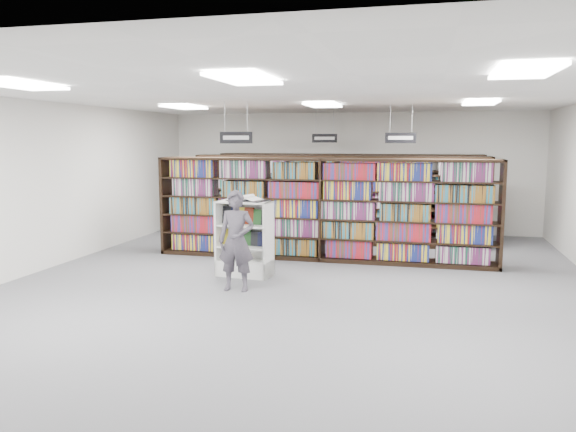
% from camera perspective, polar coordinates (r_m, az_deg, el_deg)
% --- Properties ---
extents(floor, '(12.00, 12.00, 0.00)m').
position_cam_1_polar(floor, '(9.81, 1.31, -6.83)').
color(floor, '#58595E').
rests_on(floor, ground).
extents(ceiling, '(10.00, 12.00, 0.10)m').
position_cam_1_polar(ceiling, '(9.52, 1.37, 12.15)').
color(ceiling, white).
rests_on(ceiling, wall_back).
extents(wall_back, '(10.00, 0.10, 3.20)m').
position_cam_1_polar(wall_back, '(15.43, 6.20, 4.47)').
color(wall_back, silver).
rests_on(wall_back, ground).
extents(wall_front, '(10.00, 0.10, 3.20)m').
position_cam_1_polar(wall_front, '(3.96, -17.95, -5.29)').
color(wall_front, silver).
rests_on(wall_front, ground).
extents(wall_left, '(0.10, 12.00, 3.20)m').
position_cam_1_polar(wall_left, '(11.68, -23.39, 2.85)').
color(wall_left, silver).
rests_on(wall_left, ground).
extents(bookshelf_row_near, '(7.00, 0.60, 2.10)m').
position_cam_1_polar(bookshelf_row_near, '(11.54, 3.49, 0.67)').
color(bookshelf_row_near, black).
rests_on(bookshelf_row_near, floor).
extents(bookshelf_row_mid, '(7.00, 0.60, 2.10)m').
position_cam_1_polar(bookshelf_row_mid, '(13.50, 5.02, 1.68)').
color(bookshelf_row_mid, black).
rests_on(bookshelf_row_mid, floor).
extents(bookshelf_row_far, '(7.00, 0.60, 2.10)m').
position_cam_1_polar(bookshelf_row_far, '(15.17, 6.01, 2.33)').
color(bookshelf_row_far, black).
rests_on(bookshelf_row_far, floor).
extents(aisle_sign_left, '(0.65, 0.02, 0.80)m').
position_cam_1_polar(aisle_sign_left, '(10.87, -5.30, 8.04)').
color(aisle_sign_left, '#B2B2B7').
rests_on(aisle_sign_left, ceiling).
extents(aisle_sign_right, '(0.65, 0.02, 0.80)m').
position_cam_1_polar(aisle_sign_right, '(12.28, 11.37, 7.88)').
color(aisle_sign_right, '#B2B2B7').
rests_on(aisle_sign_right, ceiling).
extents(aisle_sign_center, '(0.65, 0.02, 0.80)m').
position_cam_1_polar(aisle_sign_center, '(14.49, 3.74, 7.97)').
color(aisle_sign_center, '#B2B2B7').
rests_on(aisle_sign_center, ceiling).
extents(troffer_front_left, '(0.60, 1.20, 0.04)m').
position_cam_1_polar(troffer_front_left, '(8.08, -25.53, 11.92)').
color(troffer_front_left, white).
rests_on(troffer_front_left, ceiling).
extents(troffer_front_center, '(0.60, 1.20, 0.04)m').
position_cam_1_polar(troffer_front_center, '(6.63, -4.41, 13.72)').
color(troffer_front_center, white).
rests_on(troffer_front_center, ceiling).
extents(troffer_front_right, '(0.60, 1.20, 0.04)m').
position_cam_1_polar(troffer_front_right, '(6.38, 22.93, 13.39)').
color(troffer_front_right, white).
rests_on(troffer_front_right, ceiling).
extents(troffer_back_left, '(0.60, 1.20, 0.04)m').
position_cam_1_polar(troffer_back_left, '(12.37, -10.48, 10.82)').
color(troffer_back_left, white).
rests_on(troffer_back_left, ceiling).
extents(troffer_back_center, '(0.60, 1.20, 0.04)m').
position_cam_1_polar(troffer_back_center, '(11.48, 3.58, 11.18)').
color(troffer_back_center, white).
rests_on(troffer_back_center, ceiling).
extents(troffer_back_right, '(0.60, 1.20, 0.04)m').
position_cam_1_polar(troffer_back_right, '(11.33, 18.96, 10.83)').
color(troffer_back_right, white).
rests_on(troffer_back_right, ceiling).
extents(endcap_display, '(1.03, 0.58, 1.38)m').
position_cam_1_polar(endcap_display, '(10.30, -4.35, -3.43)').
color(endcap_display, silver).
rests_on(endcap_display, floor).
extents(open_book, '(0.79, 0.59, 0.13)m').
position_cam_1_polar(open_book, '(10.16, -4.11, 1.72)').
color(open_book, black).
rests_on(open_book, endcap_display).
extents(shopper, '(0.62, 0.42, 1.66)m').
position_cam_1_polar(shopper, '(9.22, -5.26, -2.53)').
color(shopper, '#4B454F').
rests_on(shopper, floor).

